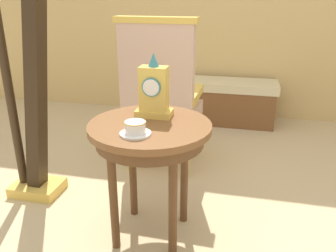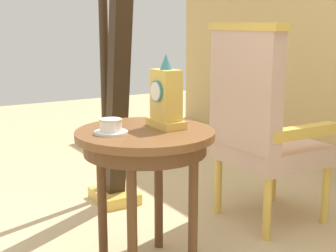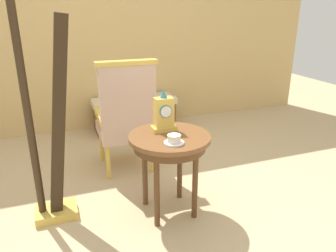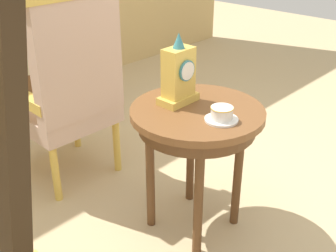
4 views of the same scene
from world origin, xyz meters
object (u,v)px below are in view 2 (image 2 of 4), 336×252
(teacup_left, at_px, (111,127))
(armchair, at_px, (260,122))
(harp, at_px, (114,93))
(mantel_clock, at_px, (166,98))
(side_table, at_px, (146,149))

(teacup_left, distance_m, armchair, 0.98)
(teacup_left, distance_m, harp, 0.91)
(mantel_clock, bearing_deg, harp, 170.96)
(mantel_clock, bearing_deg, armchair, 101.19)
(mantel_clock, bearing_deg, teacup_left, -93.83)
(armchair, distance_m, harp, 0.91)
(side_table, bearing_deg, teacup_left, -98.11)
(mantel_clock, xyz_separation_m, armchair, (-0.14, 0.70, -0.21))
(side_table, xyz_separation_m, teacup_left, (-0.02, -0.16, 0.12))
(teacup_left, bearing_deg, harp, 153.90)
(mantel_clock, distance_m, harp, 0.85)
(side_table, distance_m, armchair, 0.82)
(teacup_left, relative_size, harp, 0.08)
(side_table, xyz_separation_m, mantel_clock, (-0.00, 0.11, 0.22))
(mantel_clock, relative_size, armchair, 0.29)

